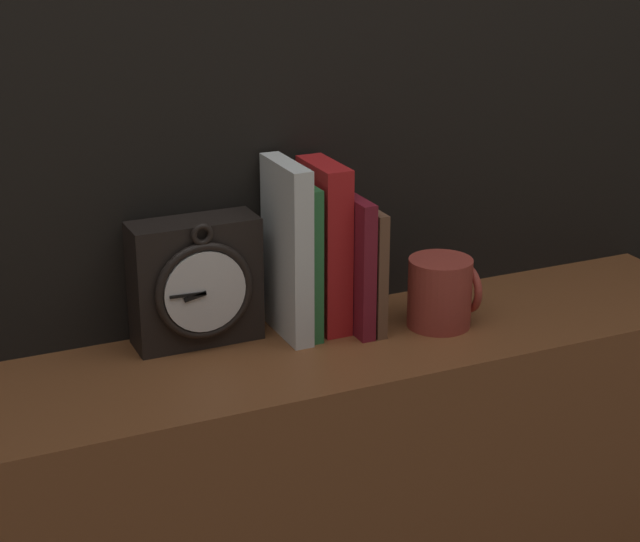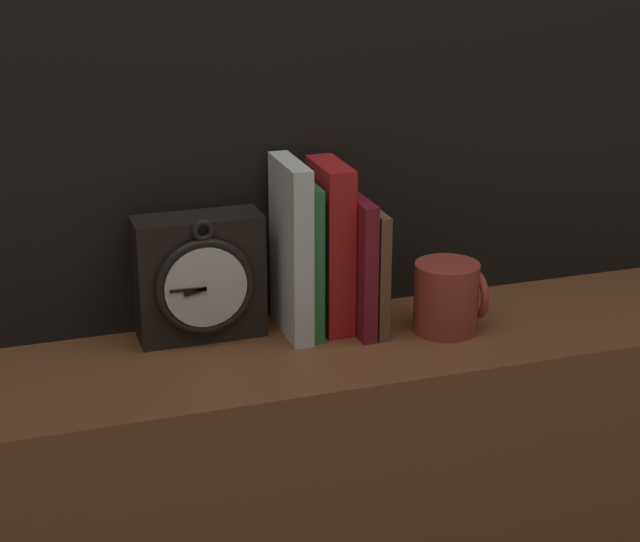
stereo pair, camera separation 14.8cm
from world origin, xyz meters
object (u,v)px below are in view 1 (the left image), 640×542
at_px(book_slot0_white, 287,250).
at_px(mug, 441,292).
at_px(book_slot2_red, 324,246).
at_px(book_slot4_brown, 361,264).
at_px(clock, 196,283).
at_px(book_slot1_green, 303,257).
at_px(book_slot3_maroon, 348,260).

xyz_separation_m(book_slot0_white, mug, (0.22, -0.07, -0.08)).
relative_size(book_slot2_red, book_slot4_brown, 1.34).
height_order(book_slot0_white, mug, book_slot0_white).
xyz_separation_m(clock, mug, (0.35, -0.09, -0.04)).
distance_m(book_slot1_green, book_slot3_maroon, 0.07).
xyz_separation_m(clock, book_slot3_maroon, (0.22, -0.03, 0.01)).
height_order(clock, book_slot1_green, book_slot1_green).
distance_m(book_slot4_brown, mug, 0.13).
distance_m(book_slot0_white, book_slot1_green, 0.03).
distance_m(clock, book_slot4_brown, 0.25).
xyz_separation_m(book_slot0_white, book_slot1_green, (0.03, 0.00, -0.02)).
height_order(book_slot4_brown, mug, book_slot4_brown).
height_order(clock, book_slot2_red, book_slot2_red).
bearing_deg(book_slot1_green, book_slot3_maroon, -9.79).
distance_m(book_slot1_green, mug, 0.21).
bearing_deg(book_slot3_maroon, book_slot2_red, 154.41).
bearing_deg(book_slot0_white, book_slot4_brown, -4.35).
height_order(book_slot3_maroon, book_slot4_brown, book_slot3_maroon).
distance_m(book_slot2_red, book_slot3_maroon, 0.04).
xyz_separation_m(book_slot2_red, book_slot4_brown, (0.05, -0.02, -0.03)).
height_order(clock, book_slot4_brown, clock).
relative_size(book_slot2_red, book_slot3_maroon, 1.22).
relative_size(clock, book_slot1_green, 0.83).
bearing_deg(book_slot3_maroon, clock, 171.83).
height_order(book_slot0_white, book_slot1_green, book_slot0_white).
distance_m(clock, book_slot2_red, 0.19).
relative_size(clock, book_slot4_brown, 1.02).
xyz_separation_m(book_slot1_green, book_slot3_maroon, (0.07, -0.01, -0.01)).
bearing_deg(mug, clock, 165.54).
bearing_deg(mug, book_slot4_brown, 151.06).
bearing_deg(clock, book_slot1_green, -7.45).
bearing_deg(book_slot3_maroon, book_slot1_green, 170.21).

